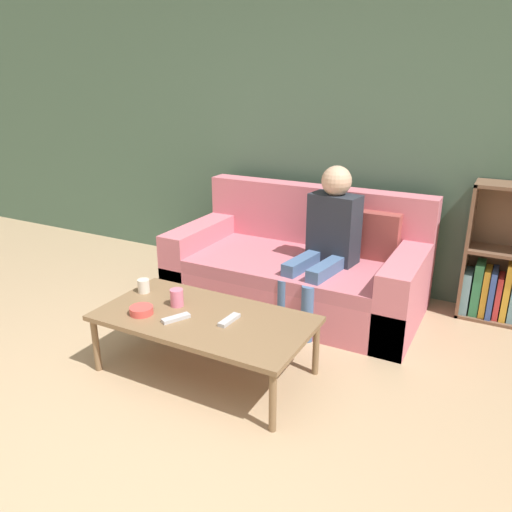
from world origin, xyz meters
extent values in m
plane|color=tan|center=(0.00, 0.00, 0.00)|extent=(22.00, 22.00, 0.00)
cube|color=#4C6B56|center=(0.00, 2.77, 1.30)|extent=(12.00, 0.06, 2.60)
cube|color=#D1707F|center=(-0.03, 2.10, 0.15)|extent=(1.92, 0.99, 0.31)
cube|color=#C06775|center=(-0.03, 2.01, 0.36)|extent=(1.48, 0.81, 0.10)
cube|color=#D1707F|center=(-0.03, 2.51, 0.65)|extent=(1.92, 0.18, 0.48)
cube|color=#D1707F|center=(-0.88, 2.10, 0.28)|extent=(0.22, 0.99, 0.57)
cube|color=#D1707F|center=(0.81, 2.10, 0.28)|extent=(0.22, 0.99, 0.57)
cube|color=#93423D|center=(0.50, 2.36, 0.59)|extent=(0.36, 0.12, 0.36)
cube|color=brown|center=(1.14, 2.59, 0.51)|extent=(0.02, 0.28, 1.02)
cube|color=brown|center=(1.46, 2.59, 0.01)|extent=(0.66, 0.28, 0.02)
cube|color=#6699A8|center=(1.18, 2.58, 0.19)|extent=(0.06, 0.22, 0.33)
cube|color=#2D7A4C|center=(1.25, 2.58, 0.23)|extent=(0.06, 0.20, 0.41)
cube|color=gold|center=(1.31, 2.58, 0.21)|extent=(0.04, 0.19, 0.37)
cube|color=#33519E|center=(1.36, 2.58, 0.21)|extent=(0.04, 0.24, 0.37)
cube|color=red|center=(1.40, 2.57, 0.19)|extent=(0.04, 0.19, 0.33)
cube|color=gold|center=(1.45, 2.57, 0.24)|extent=(0.04, 0.19, 0.43)
cylinder|color=brown|center=(-0.73, 0.67, 0.18)|extent=(0.04, 0.04, 0.35)
cylinder|color=brown|center=(0.48, 0.67, 0.18)|extent=(0.04, 0.04, 0.35)
cylinder|color=brown|center=(-0.73, 1.26, 0.18)|extent=(0.04, 0.04, 0.35)
cylinder|color=brown|center=(0.48, 1.26, 0.18)|extent=(0.04, 0.04, 0.35)
cube|color=brown|center=(-0.13, 0.96, 0.37)|extent=(1.29, 0.67, 0.03)
cylinder|color=#476693|center=(0.08, 1.64, 0.20)|extent=(0.10, 0.10, 0.41)
cylinder|color=#476693|center=(0.27, 1.62, 0.20)|extent=(0.10, 0.10, 0.41)
cube|color=#476693|center=(0.11, 1.90, 0.45)|extent=(0.16, 0.45, 0.09)
cube|color=#476693|center=(0.31, 1.87, 0.45)|extent=(0.16, 0.45, 0.09)
cube|color=#282D38|center=(0.25, 2.14, 0.66)|extent=(0.38, 0.25, 0.51)
sphere|color=#D1A889|center=(0.25, 2.14, 1.02)|extent=(0.22, 0.22, 0.22)
cylinder|color=silver|center=(-0.67, 1.07, 0.43)|extent=(0.08, 0.08, 0.09)
cylinder|color=pink|center=(-0.36, 1.01, 0.43)|extent=(0.08, 0.08, 0.11)
cube|color=#B7B7BC|center=(0.04, 0.97, 0.39)|extent=(0.06, 0.17, 0.02)
cube|color=#B7B7BC|center=(-0.25, 0.85, 0.39)|extent=(0.12, 0.17, 0.02)
cylinder|color=#DB4C47|center=(-0.48, 0.81, 0.40)|extent=(0.14, 0.14, 0.05)
camera|label=1|loc=(1.39, -1.25, 1.73)|focal=35.00mm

